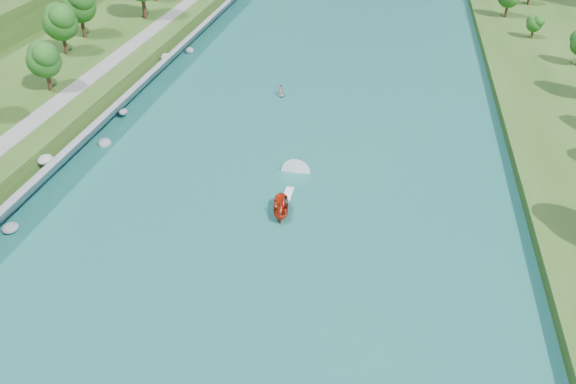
# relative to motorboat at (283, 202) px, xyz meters

# --- Properties ---
(ground) EXTENTS (260.00, 260.00, 0.00)m
(ground) POSITION_rel_motorboat_xyz_m (-1.71, -12.54, -0.84)
(ground) COLOR #2D5119
(ground) RESTS_ON ground
(river_water) EXTENTS (55.00, 240.00, 0.10)m
(river_water) POSITION_rel_motorboat_xyz_m (-1.71, 7.46, -0.79)
(river_water) COLOR #1A6554
(river_water) RESTS_ON ground
(riprap_bank) EXTENTS (4.77, 236.00, 4.46)m
(riprap_bank) POSITION_rel_motorboat_xyz_m (-27.56, 6.76, 0.96)
(riprap_bank) COLOR slate
(riprap_bank) RESTS_ON ground
(riverside_path) EXTENTS (3.00, 200.00, 0.10)m
(riverside_path) POSITION_rel_motorboat_xyz_m (-34.21, 7.46, 2.71)
(riverside_path) COLOR gray
(riverside_path) RESTS_ON berm_west
(motorboat) EXTENTS (3.60, 19.09, 2.08)m
(motorboat) POSITION_rel_motorboat_xyz_m (0.00, 0.00, 0.00)
(motorboat) COLOR #B3250E
(motorboat) RESTS_ON river_water
(raft) EXTENTS (2.54, 3.03, 1.66)m
(raft) POSITION_rel_motorboat_xyz_m (-6.54, 29.76, -0.37)
(raft) COLOR #919399
(raft) RESTS_ON river_water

